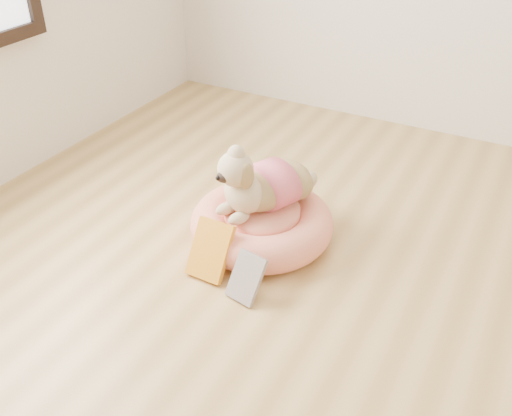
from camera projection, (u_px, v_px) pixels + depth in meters
The scene contains 4 objects.
pet_bed at pixel (262, 224), 2.36m from camera, with size 0.59×0.59×0.15m.
dog at pixel (262, 172), 2.24m from camera, with size 0.30×0.43×0.32m, color brown, non-canonical shape.
book_yellow at pixel (210, 250), 2.16m from camera, with size 0.15×0.03×0.23m, color yellow.
book_white at pixel (246, 278), 2.06m from camera, with size 0.12×0.02×0.18m, color white.
Camera 1 is at (0.21, -0.86, 1.42)m, focal length 40.00 mm.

